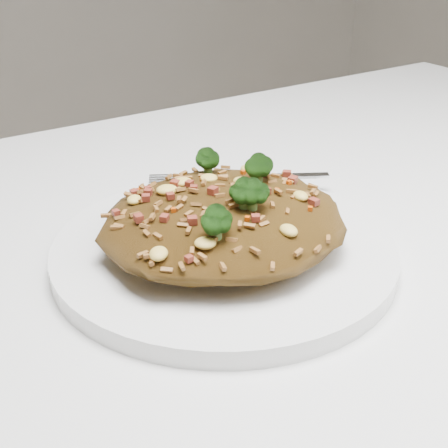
{
  "coord_description": "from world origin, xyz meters",
  "views": [
    {
      "loc": [
        -0.25,
        -0.29,
        0.99
      ],
      "look_at": [
        -0.03,
        0.04,
        0.78
      ],
      "focal_mm": 50.0,
      "sensor_mm": 36.0,
      "label": 1
    }
  ],
  "objects_px": {
    "fried_rice": "(224,211)",
    "fork": "(248,177)",
    "plate": "(224,250)",
    "dining_table": "(284,372)"
  },
  "relations": [
    {
      "from": "fried_rice",
      "to": "fork",
      "type": "distance_m",
      "value": 0.12
    },
    {
      "from": "plate",
      "to": "dining_table",
      "type": "bearing_deg",
      "value": -56.51
    },
    {
      "from": "dining_table",
      "to": "fork",
      "type": "relative_size",
      "value": 8.08
    },
    {
      "from": "plate",
      "to": "fork",
      "type": "xyz_separation_m",
      "value": [
        0.08,
        0.09,
        0.01
      ]
    },
    {
      "from": "fried_rice",
      "to": "fork",
      "type": "height_order",
      "value": "fried_rice"
    },
    {
      "from": "plate",
      "to": "fork",
      "type": "distance_m",
      "value": 0.12
    },
    {
      "from": "dining_table",
      "to": "plate",
      "type": "bearing_deg",
      "value": 123.49
    },
    {
      "from": "plate",
      "to": "fork",
      "type": "relative_size",
      "value": 1.69
    },
    {
      "from": "dining_table",
      "to": "fried_rice",
      "type": "bearing_deg",
      "value": 123.26
    },
    {
      "from": "plate",
      "to": "fried_rice",
      "type": "relative_size",
      "value": 1.4
    }
  ]
}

